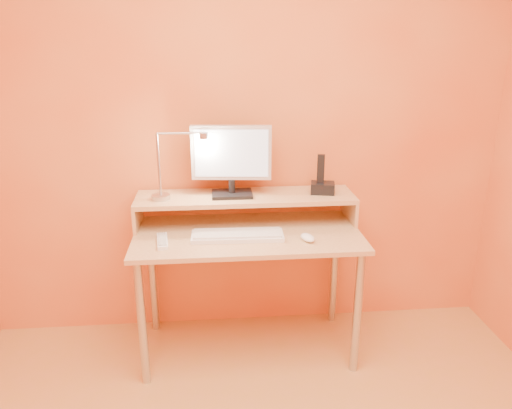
{
  "coord_description": "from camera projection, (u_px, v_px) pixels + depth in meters",
  "views": [
    {
      "loc": [
        -0.18,
        -1.25,
        1.71
      ],
      "look_at": [
        0.04,
        1.13,
        0.89
      ],
      "focal_mm": 34.56,
      "sensor_mm": 36.0,
      "label": 1
    }
  ],
  "objects": [
    {
      "name": "wall_back",
      "position": [
        243.0,
        123.0,
        2.75
      ],
      "size": [
        3.0,
        0.04,
        2.5
      ],
      "primitive_type": "cube",
      "color": "#E58F4E",
      "rests_on": "floor"
    },
    {
      "name": "lamp_bulb",
      "position": [
        204.0,
        139.0,
        2.56
      ],
      "size": [
        0.03,
        0.03,
        0.0
      ],
      "primitive_type": "cylinder",
      "color": "#FFEAC6",
      "rests_on": "lamp_head"
    },
    {
      "name": "remote_control",
      "position": [
        162.0,
        241.0,
        2.48
      ],
      "size": [
        0.07,
        0.2,
        0.02
      ],
      "primitive_type": "cube",
      "rotation": [
        0.0,
        0.0,
        0.12
      ],
      "color": "white",
      "rests_on": "desk_lower"
    },
    {
      "name": "desk_leg_br",
      "position": [
        334.0,
        270.0,
        3.02
      ],
      "size": [
        0.04,
        0.04,
        0.69
      ],
      "primitive_type": "cylinder",
      "color": "#B3B3B5",
      "rests_on": "floor"
    },
    {
      "name": "keyboard",
      "position": [
        237.0,
        236.0,
        2.54
      ],
      "size": [
        0.48,
        0.17,
        0.02
      ],
      "primitive_type": "cube",
      "rotation": [
        0.0,
        0.0,
        -0.03
      ],
      "color": "white",
      "rests_on": "desk_lower"
    },
    {
      "name": "monitor_neck",
      "position": [
        232.0,
        186.0,
        2.69
      ],
      "size": [
        0.04,
        0.04,
        0.07
      ],
      "primitive_type": "cylinder",
      "color": "black",
      "rests_on": "monitor_foot"
    },
    {
      "name": "lamp_arm",
      "position": [
        180.0,
        133.0,
        2.54
      ],
      "size": [
        0.24,
        0.01,
        0.01
      ],
      "primitive_type": "cylinder",
      "rotation": [
        0.0,
        1.57,
        0.0
      ],
      "color": "#B3B3B5",
      "rests_on": "lamp_post"
    },
    {
      "name": "desk_lower",
      "position": [
        248.0,
        234.0,
        2.62
      ],
      "size": [
        1.2,
        0.6,
        0.02
      ],
      "primitive_type": "cube",
      "color": "#DEB280",
      "rests_on": "floor"
    },
    {
      "name": "lamp_base",
      "position": [
        161.0,
        197.0,
        2.64
      ],
      "size": [
        0.1,
        0.1,
        0.02
      ],
      "primitive_type": "cylinder",
      "color": "#B3B3B5",
      "rests_on": "desk_shelf"
    },
    {
      "name": "monitor_screen",
      "position": [
        231.0,
        153.0,
        2.62
      ],
      "size": [
        0.39,
        0.04,
        0.25
      ],
      "primitive_type": "cube",
      "rotation": [
        0.0,
        0.0,
        -0.1
      ],
      "color": "#CEE4FE",
      "rests_on": "monitor_panel"
    },
    {
      "name": "shelf_riser_left",
      "position": [
        138.0,
        214.0,
        2.69
      ],
      "size": [
        0.02,
        0.3,
        0.14
      ],
      "primitive_type": "cube",
      "color": "#DEB280",
      "rests_on": "desk_lower"
    },
    {
      "name": "monitor_back",
      "position": [
        231.0,
        152.0,
        2.66
      ],
      "size": [
        0.39,
        0.05,
        0.25
      ],
      "primitive_type": "cube",
      "rotation": [
        0.0,
        0.0,
        -0.1
      ],
      "color": "black",
      "rests_on": "monitor_panel"
    },
    {
      "name": "monitor_foot",
      "position": [
        232.0,
        194.0,
        2.7
      ],
      "size": [
        0.22,
        0.16,
        0.02
      ],
      "primitive_type": "cube",
      "color": "black",
      "rests_on": "desk_shelf"
    },
    {
      "name": "phone_led",
      "position": [
        333.0,
        190.0,
        2.69
      ],
      "size": [
        0.01,
        0.0,
        0.04
      ],
      "primitive_type": "cube",
      "color": "#303CFF",
      "rests_on": "phone_dock"
    },
    {
      "name": "desk_leg_bl",
      "position": [
        153.0,
        278.0,
        2.93
      ],
      "size": [
        0.04,
        0.04,
        0.69
      ],
      "primitive_type": "cylinder",
      "color": "#B3B3B5",
      "rests_on": "floor"
    },
    {
      "name": "desk_leg_fr",
      "position": [
        357.0,
        313.0,
        2.55
      ],
      "size": [
        0.04,
        0.04,
        0.69
      ],
      "primitive_type": "cylinder",
      "color": "#B3B3B5",
      "rests_on": "floor"
    },
    {
      "name": "mouse",
      "position": [
        308.0,
        238.0,
        2.51
      ],
      "size": [
        0.09,
        0.12,
        0.03
      ],
      "primitive_type": "ellipsoid",
      "rotation": [
        0.0,
        0.0,
        0.31
      ],
      "color": "white",
      "rests_on": "desk_lower"
    },
    {
      "name": "lamp_post",
      "position": [
        159.0,
        165.0,
        2.58
      ],
      "size": [
        0.01,
        0.01,
        0.33
      ],
      "primitive_type": "cylinder",
      "color": "#B3B3B5",
      "rests_on": "lamp_base"
    },
    {
      "name": "phone_handset",
      "position": [
        321.0,
        169.0,
        2.7
      ],
      "size": [
        0.04,
        0.03,
        0.16
      ],
      "primitive_type": "cube",
      "rotation": [
        0.0,
        0.0,
        -0.21
      ],
      "color": "black",
      "rests_on": "phone_dock"
    },
    {
      "name": "monitor_panel",
      "position": [
        231.0,
        153.0,
        2.64
      ],
      "size": [
        0.43,
        0.08,
        0.29
      ],
      "primitive_type": "cube",
      "rotation": [
        0.0,
        0.0,
        -0.1
      ],
      "color": "silver",
      "rests_on": "monitor_neck"
    },
    {
      "name": "lamp_head",
      "position": [
        204.0,
        136.0,
        2.55
      ],
      "size": [
        0.04,
        0.04,
        0.03
      ],
      "primitive_type": "cylinder",
      "color": "#B3B3B5",
      "rests_on": "lamp_arm"
    },
    {
      "name": "shelf_riser_right",
      "position": [
        349.0,
        208.0,
        2.79
      ],
      "size": [
        0.02,
        0.3,
        0.14
      ],
      "primitive_type": "cube",
      "color": "#DEB280",
      "rests_on": "desk_lower"
    },
    {
      "name": "phone_dock",
      "position": [
        323.0,
        188.0,
        2.74
      ],
      "size": [
        0.15,
        0.12,
        0.06
      ],
      "primitive_type": "cube",
      "rotation": [
        0.0,
        0.0,
        -0.21
      ],
      "color": "black",
      "rests_on": "desk_shelf"
    },
    {
      "name": "desk_leg_fl",
      "position": [
        142.0,
        324.0,
        2.46
      ],
      "size": [
        0.04,
        0.04,
        0.69
      ],
      "primitive_type": "cylinder",
      "color": "#B3B3B5",
      "rests_on": "floor"
    },
    {
      "name": "desk_shelf",
      "position": [
        245.0,
        197.0,
        2.71
      ],
      "size": [
        1.2,
        0.3,
        0.02
      ],
      "primitive_type": "cube",
      "color": "#DEB280",
      "rests_on": "desk_lower"
    }
  ]
}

